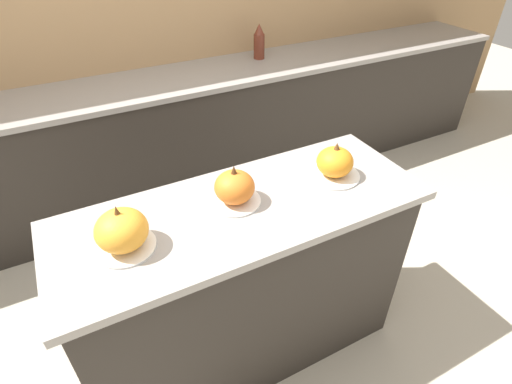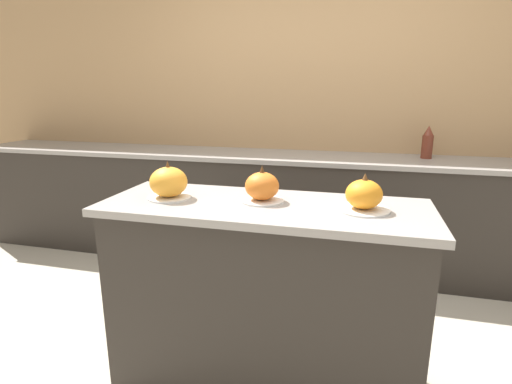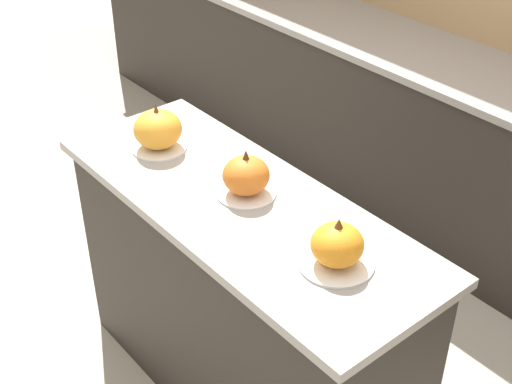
{
  "view_description": "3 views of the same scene",
  "coord_description": "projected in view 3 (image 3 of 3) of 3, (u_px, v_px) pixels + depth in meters",
  "views": [
    {
      "loc": [
        -0.52,
        -1.1,
        1.91
      ],
      "look_at": [
        0.06,
        0.02,
        0.98
      ],
      "focal_mm": 28.0,
      "sensor_mm": 36.0,
      "label": 1
    },
    {
      "loc": [
        0.4,
        -1.68,
        1.44
      ],
      "look_at": [
        -0.04,
        0.01,
        0.99
      ],
      "focal_mm": 28.0,
      "sensor_mm": 36.0,
      "label": 2
    },
    {
      "loc": [
        1.53,
        -1.19,
        2.28
      ],
      "look_at": [
        0.04,
        0.04,
        0.98
      ],
      "focal_mm": 50.0,
      "sensor_mm": 36.0,
      "label": 3
    }
  ],
  "objects": [
    {
      "name": "pumpkin_cake_center",
      "position": [
        246.0,
        177.0,
        2.35
      ],
      "size": [
        0.2,
        0.2,
        0.17
      ],
      "color": "white",
      "rests_on": "kitchen_island"
    },
    {
      "name": "pumpkin_cake_left",
      "position": [
        158.0,
        130.0,
        2.59
      ],
      "size": [
        0.21,
        0.21,
        0.18
      ],
      "color": "white",
      "rests_on": "kitchen_island"
    },
    {
      "name": "kitchen_island",
      "position": [
        242.0,
        305.0,
        2.61
      ],
      "size": [
        1.48,
        0.56,
        0.94
      ],
      "color": "#2D2823",
      "rests_on": "ground_plane"
    },
    {
      "name": "pumpkin_cake_right",
      "position": [
        337.0,
        247.0,
        2.05
      ],
      "size": [
        0.23,
        0.23,
        0.16
      ],
      "color": "white",
      "rests_on": "kitchen_island"
    },
    {
      "name": "back_counter",
      "position": [
        483.0,
        171.0,
        3.4
      ],
      "size": [
        6.0,
        0.6,
        0.93
      ],
      "color": "#2D2823",
      "rests_on": "ground_plane"
    }
  ]
}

